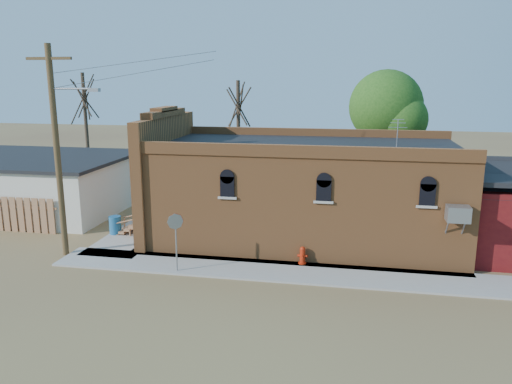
% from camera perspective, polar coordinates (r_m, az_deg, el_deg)
% --- Properties ---
extents(ground, '(120.00, 120.00, 0.00)m').
position_cam_1_polar(ground, '(19.74, -1.71, -9.82)').
color(ground, brown).
rests_on(ground, ground).
extents(sidewalk_south, '(19.00, 2.20, 0.08)m').
position_cam_1_polar(sidewalk_south, '(20.30, 3.03, -9.04)').
color(sidewalk_south, '#9E9991').
rests_on(sidewalk_south, ground).
extents(sidewalk_west, '(2.60, 10.00, 0.08)m').
position_cam_1_polar(sidewalk_west, '(26.98, -12.13, -3.73)').
color(sidewalk_west, '#9E9991').
rests_on(sidewalk_west, ground).
extents(brick_bar, '(16.40, 7.97, 6.30)m').
position_cam_1_polar(brick_bar, '(23.98, 4.91, 0.12)').
color(brick_bar, '#A76133').
rests_on(brick_bar, ground).
extents(wood_fence, '(5.20, 0.10, 1.80)m').
position_cam_1_polar(wood_fence, '(28.13, -26.30, -2.30)').
color(wood_fence, '#996A45').
rests_on(wood_fence, ground).
extents(utility_pole, '(3.12, 0.26, 9.00)m').
position_cam_1_polar(utility_pole, '(22.69, -21.71, 4.77)').
color(utility_pole, '#4B361E').
rests_on(utility_pole, ground).
extents(tree_bare_near, '(2.80, 2.80, 7.65)m').
position_cam_1_polar(tree_bare_near, '(31.60, -2.05, 9.87)').
color(tree_bare_near, '#4B3B2B').
rests_on(tree_bare_near, ground).
extents(tree_bare_far, '(2.80, 2.80, 8.16)m').
position_cam_1_polar(tree_bare_far, '(36.52, -19.06, 10.22)').
color(tree_bare_far, '#4B3B2B').
rests_on(tree_bare_far, ground).
extents(tree_leafy, '(4.40, 4.40, 8.15)m').
position_cam_1_polar(tree_leafy, '(31.39, 14.63, 9.40)').
color(tree_leafy, '#4B3B2B').
rests_on(tree_leafy, ground).
extents(fire_hydrant, '(0.42, 0.40, 0.74)m').
position_cam_1_polar(fire_hydrant, '(20.92, 5.34, -7.22)').
color(fire_hydrant, '#AC1F09').
rests_on(fire_hydrant, sidewalk_south).
extents(stop_sign, '(0.57, 0.39, 2.37)m').
position_cam_1_polar(stop_sign, '(19.91, -9.18, -3.96)').
color(stop_sign, gray).
rests_on(stop_sign, sidewalk_south).
extents(trash_barrel, '(0.76, 0.76, 0.89)m').
position_cam_1_polar(trash_barrel, '(25.68, -15.79, -3.65)').
color(trash_barrel, '#1C5A8D').
rests_on(trash_barrel, sidewalk_west).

